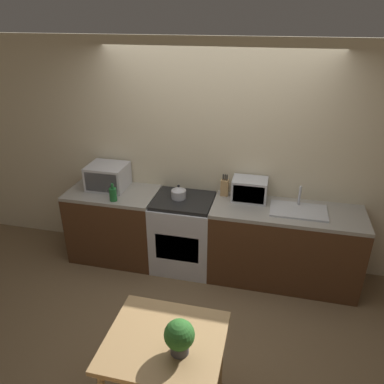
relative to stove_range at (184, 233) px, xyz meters
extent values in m
plane|color=brown|center=(0.29, -0.72, -0.45)|extent=(16.00, 16.00, 0.00)
cube|color=beige|center=(0.29, 0.34, 0.85)|extent=(10.00, 0.06, 2.60)
cube|color=#4C2D19|center=(-0.87, 0.00, -0.02)|extent=(1.05, 0.62, 0.86)
cube|color=#9E998E|center=(-0.87, 0.00, 0.43)|extent=(1.05, 0.62, 0.04)
cube|color=#4C2D19|center=(1.16, 0.00, -0.02)|extent=(1.63, 0.62, 0.86)
cube|color=#9E998E|center=(1.16, 0.00, 0.43)|extent=(1.63, 0.62, 0.04)
cube|color=silver|center=(0.00, 0.00, -0.02)|extent=(0.69, 0.62, 0.86)
cube|color=black|center=(0.00, 0.00, 0.43)|extent=(0.66, 0.57, 0.04)
cube|color=black|center=(0.00, -0.30, -0.02)|extent=(0.50, 0.02, 0.32)
cylinder|color=#B7B7BC|center=(-0.06, 0.02, 0.50)|extent=(0.17, 0.17, 0.10)
cone|color=#B7B7BC|center=(-0.06, 0.02, 0.57)|extent=(0.16, 0.16, 0.04)
sphere|color=black|center=(-0.06, 0.02, 0.60)|extent=(0.03, 0.03, 0.03)
cube|color=silver|center=(-0.95, 0.10, 0.60)|extent=(0.45, 0.39, 0.29)
cube|color=black|center=(-0.95, -0.09, 0.60)|extent=(0.40, 0.01, 0.23)
cylinder|color=#1E662D|center=(-0.75, -0.21, 0.53)|extent=(0.08, 0.08, 0.15)
cylinder|color=#1E662D|center=(-0.75, -0.21, 0.63)|extent=(0.03, 0.03, 0.06)
cube|color=tan|center=(0.44, 0.21, 0.55)|extent=(0.09, 0.07, 0.19)
cylinder|color=black|center=(0.42, 0.21, 0.68)|extent=(0.01, 0.01, 0.07)
cylinder|color=black|center=(0.44, 0.21, 0.68)|extent=(0.01, 0.01, 0.07)
cylinder|color=black|center=(0.46, 0.21, 0.68)|extent=(0.01, 0.01, 0.07)
cube|color=silver|center=(0.73, 0.16, 0.58)|extent=(0.39, 0.27, 0.25)
cube|color=black|center=(0.73, 0.03, 0.58)|extent=(0.34, 0.01, 0.20)
cube|color=silver|center=(1.27, 0.00, 0.46)|extent=(0.59, 0.36, 0.02)
cylinder|color=silver|center=(1.27, 0.13, 0.58)|extent=(0.03, 0.03, 0.22)
cube|color=tan|center=(0.34, -1.84, 0.28)|extent=(0.83, 0.74, 0.04)
cylinder|color=tan|center=(-0.02, -1.53, -0.09)|extent=(0.05, 0.05, 0.71)
cylinder|color=tan|center=(0.70, -1.53, -0.09)|extent=(0.05, 0.05, 0.71)
cylinder|color=#424247|center=(0.47, -1.92, 0.34)|extent=(0.13, 0.13, 0.07)
sphere|color=#2D6B28|center=(0.47, -1.92, 0.46)|extent=(0.21, 0.21, 0.21)
camera|label=1|loc=(0.96, -3.65, 2.38)|focal=35.00mm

